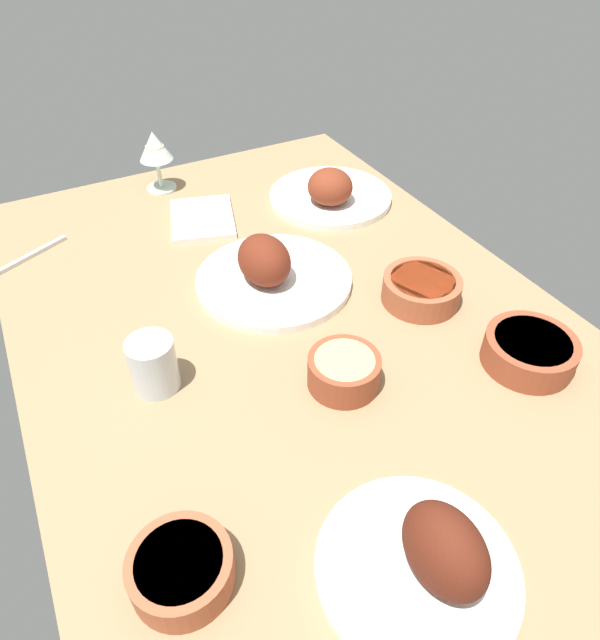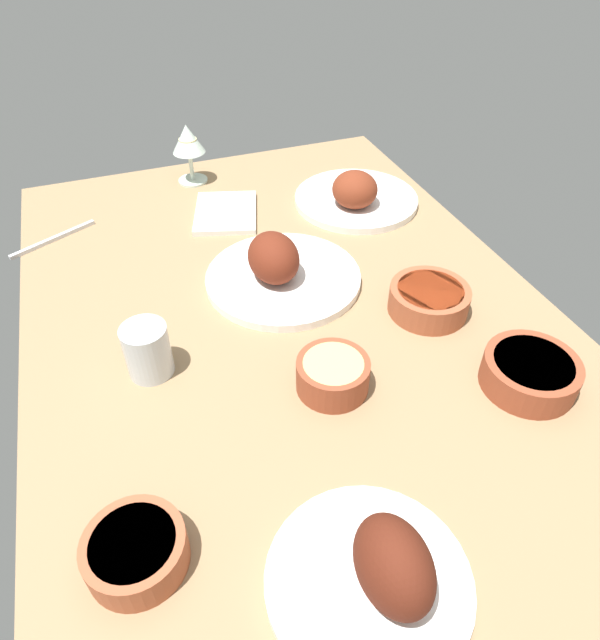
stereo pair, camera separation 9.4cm
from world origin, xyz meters
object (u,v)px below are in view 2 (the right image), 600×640
object	(u,v)px
plate_far_side	(380,574)
bowl_sauce	(429,299)
water_tumbler	(147,350)
fork_loose	(53,239)
plate_center_main	(280,270)
folded_napkin	(226,213)
bowl_soup	(136,550)
plate_near_viewer	(356,196)
bowl_potatoes	(530,372)
wine_glass	(188,142)
bowl_pasta	(330,375)

from	to	relation	value
plate_far_side	bowl_sauce	xyz separation A→B (cm)	(40.50, -29.75, -0.79)
water_tumbler	bowl_sauce	bearing A→B (deg)	-92.48
bowl_sauce	fork_loose	size ratio (longest dim) A/B	0.74
plate_center_main	water_tumbler	bearing A→B (deg)	119.56
bowl_sauce	folded_napkin	distance (cm)	51.11
bowl_soup	fork_loose	bearing A→B (deg)	5.37
plate_far_side	plate_center_main	bearing A→B (deg)	-7.91
water_tumbler	fork_loose	world-z (taller)	water_tumbler
bowl_sauce	water_tumbler	distance (cm)	48.10
plate_near_viewer	fork_loose	xyz separation A→B (cm)	(8.51, 64.85, -2.14)
bowl_soup	folded_napkin	bearing A→B (deg)	-21.90
plate_near_viewer	bowl_potatoes	size ratio (longest dim) A/B	1.96
wine_glass	bowl_soup	bearing A→B (deg)	164.20
plate_near_viewer	plate_far_side	bearing A→B (deg)	157.11
bowl_soup	wine_glass	world-z (taller)	wine_glass
plate_near_viewer	water_tumbler	xyz separation A→B (cm)	(-36.22, 51.54, 1.84)
plate_far_side	bowl_pasta	bearing A→B (deg)	-12.35
bowl_potatoes	wine_glass	world-z (taller)	wine_glass
plate_far_side	water_tumbler	world-z (taller)	plate_far_side
folded_napkin	fork_loose	distance (cm)	36.33
plate_far_side	fork_loose	distance (cm)	92.90
plate_center_main	bowl_potatoes	size ratio (longest dim) A/B	2.04
plate_far_side	water_tumbler	size ratio (longest dim) A/B	2.65
wine_glass	fork_loose	bearing A→B (deg)	116.16
bowl_potatoes	bowl_sauce	distance (cm)	21.41
plate_far_side	bowl_sauce	bearing A→B (deg)	-36.30
plate_far_side	water_tumbler	bearing A→B (deg)	23.22
bowl_sauce	water_tumbler	xyz separation A→B (cm)	(2.08, 48.02, 1.74)
bowl_soup	bowl_potatoes	bearing A→B (deg)	-82.91
plate_far_side	water_tumbler	distance (cm)	46.35
bowl_pasta	folded_napkin	distance (cm)	55.49
plate_center_main	plate_near_viewer	distance (cm)	33.08
plate_center_main	folded_napkin	size ratio (longest dim) A/B	1.69
water_tumbler	folded_napkin	size ratio (longest dim) A/B	0.51
plate_far_side	plate_near_viewer	bearing A→B (deg)	-22.89
bowl_potatoes	plate_near_viewer	bearing A→B (deg)	1.67
folded_napkin	fork_loose	bearing A→B (deg)	86.34
plate_center_main	wine_glass	world-z (taller)	wine_glass
bowl_soup	fork_loose	xyz separation A→B (cm)	(74.97, 7.05, -2.11)
plate_far_side	bowl_potatoes	xyz separation A→B (cm)	(19.75, -34.99, -0.72)
bowl_pasta	water_tumbler	world-z (taller)	water_tumbler
water_tumbler	wine_glass	bearing A→B (deg)	-17.79
plate_far_side	folded_napkin	size ratio (longest dim) A/B	1.35
bowl_sauce	wine_glass	size ratio (longest dim) A/B	0.99
fork_loose	plate_far_side	bearing A→B (deg)	82.93
bowl_potatoes	plate_far_side	bearing A→B (deg)	119.43
plate_near_viewer	bowl_potatoes	xyz separation A→B (cm)	(-59.06, -1.72, 0.16)
bowl_potatoes	bowl_soup	bearing A→B (deg)	97.09
bowl_soup	plate_center_main	bearing A→B (deg)	-35.77
plate_far_side	bowl_pasta	xyz separation A→B (cm)	(29.58, -6.48, -0.61)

